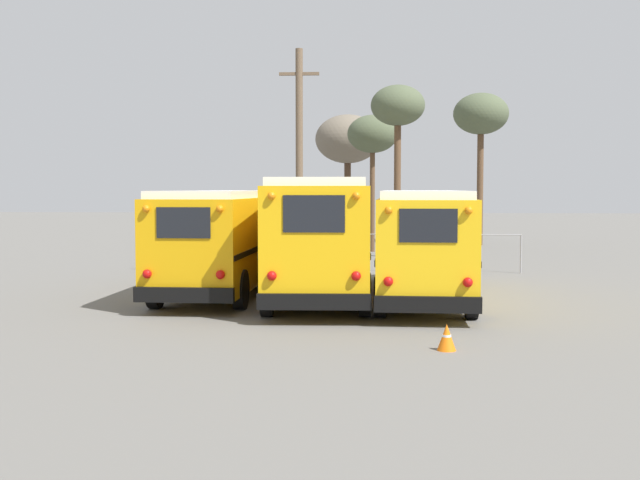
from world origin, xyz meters
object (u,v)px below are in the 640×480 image
at_px(bare_tree_3, 398,110).
at_px(school_bus_1, 319,233).
at_px(school_bus_0, 225,237).
at_px(bare_tree_0, 373,136).
at_px(bare_tree_2, 481,116).
at_px(bare_tree_1, 348,140).
at_px(traffic_cone, 447,337).
at_px(school_bus_2, 421,240).
at_px(utility_pole, 299,151).

bearing_deg(bare_tree_3, school_bus_1, -100.71).
bearing_deg(school_bus_1, bare_tree_3, 79.29).
distance_m(school_bus_0, bare_tree_0, 16.86).
bearing_deg(school_bus_0, school_bus_1, -17.68).
relative_size(bare_tree_0, bare_tree_3, 0.87).
bearing_deg(school_bus_1, bare_tree_0, 85.09).
bearing_deg(school_bus_1, bare_tree_2, 71.45).
xyz_separation_m(bare_tree_1, bare_tree_2, (7.20, -0.17, 1.23)).
relative_size(bare_tree_0, traffic_cone, 13.08).
height_order(school_bus_0, traffic_cone, school_bus_0).
height_order(bare_tree_0, bare_tree_3, bare_tree_3).
bearing_deg(bare_tree_3, bare_tree_1, 106.80).
relative_size(school_bus_2, bare_tree_0, 1.47).
bearing_deg(bare_tree_2, bare_tree_1, 178.67).
bearing_deg(school_bus_2, traffic_cone, -89.48).
distance_m(school_bus_1, utility_pole, 14.09).
distance_m(bare_tree_1, bare_tree_3, 8.69).
xyz_separation_m(school_bus_0, school_bus_1, (2.86, -0.91, 0.17)).
distance_m(school_bus_2, bare_tree_0, 17.26).
bearing_deg(school_bus_1, utility_pole, 97.70).
distance_m(school_bus_0, school_bus_2, 5.79).
relative_size(bare_tree_1, bare_tree_3, 0.93).
bearing_deg(utility_pole, bare_tree_3, -1.63).
bearing_deg(bare_tree_3, traffic_cone, -89.00).
bearing_deg(bare_tree_3, bare_tree_0, 109.38).
bearing_deg(bare_tree_2, bare_tree_3, -120.08).
relative_size(school_bus_1, bare_tree_0, 1.47).
xyz_separation_m(school_bus_1, school_bus_2, (2.86, -0.01, -0.17)).
bearing_deg(bare_tree_2, school_bus_2, -101.50).
height_order(utility_pole, bare_tree_1, utility_pole).
bearing_deg(school_bus_2, bare_tree_0, 94.85).
distance_m(school_bus_2, bare_tree_1, 22.38).
distance_m(bare_tree_3, traffic_cone, 21.75).
xyz_separation_m(school_bus_2, bare_tree_3, (-0.30, 13.54, 4.93)).
bearing_deg(bare_tree_3, school_bus_2, -88.75).
distance_m(school_bus_2, utility_pole, 14.79).
xyz_separation_m(school_bus_0, utility_pole, (1.01, 12.74, 3.14)).
xyz_separation_m(school_bus_0, school_bus_2, (5.71, -0.92, -0.01)).
height_order(school_bus_0, bare_tree_3, bare_tree_3).
bearing_deg(traffic_cone, school_bus_0, 125.19).
bearing_deg(bare_tree_0, bare_tree_2, 40.21).
relative_size(utility_pole, traffic_cone, 18.35).
xyz_separation_m(utility_pole, bare_tree_2, (9.11, 7.99, 2.19)).
bearing_deg(utility_pole, bare_tree_1, 76.87).
height_order(school_bus_1, utility_pole, utility_pole).
xyz_separation_m(school_bus_1, traffic_cone, (2.92, -7.29, -1.56)).
xyz_separation_m(school_bus_0, traffic_cone, (5.78, -8.20, -1.39)).
bearing_deg(traffic_cone, bare_tree_3, 91.00).
bearing_deg(school_bus_2, bare_tree_1, 97.30).
relative_size(school_bus_2, bare_tree_1, 1.37).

